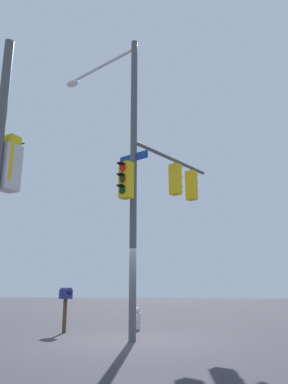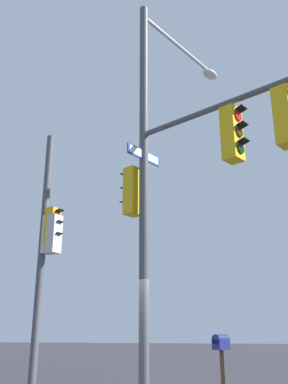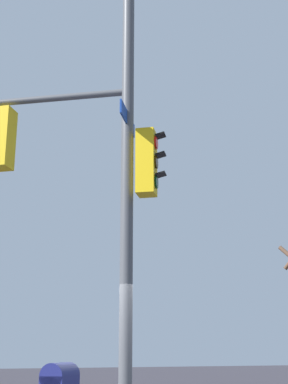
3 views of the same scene
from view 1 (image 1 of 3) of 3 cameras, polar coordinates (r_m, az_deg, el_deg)
name	(u,v)px [view 1 (image 1 of 3)]	position (r m, az deg, el deg)	size (l,w,h in m)	color
ground_plane	(131,341)	(10.75, -2.09, -22.21)	(80.00, 80.00, 0.00)	#333038
main_signal_pole_assembly	(146,168)	(11.99, 0.30, 3.80)	(4.21, 5.28, 9.39)	#4C4F54
secondary_pole_assembly	(2,174)	(8.77, -21.30, 2.60)	(0.75, 0.50, 7.20)	#4C4F54
fire_hydrant	(137,319)	(13.52, -1.09, -19.18)	(0.38, 0.24, 0.73)	#B2B2B7
mailbox	(66,297)	(12.73, -12.12, -15.71)	(0.45, 0.50, 1.41)	#4C3823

